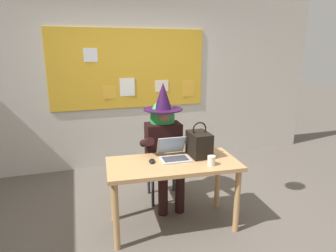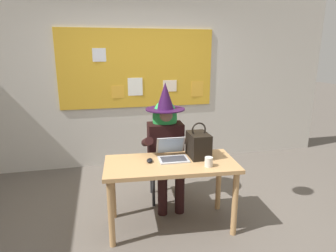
% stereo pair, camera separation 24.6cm
% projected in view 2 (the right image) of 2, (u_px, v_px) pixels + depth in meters
% --- Properties ---
extents(ground_plane, '(24.00, 24.00, 0.00)m').
position_uv_depth(ground_plane, '(163.00, 224.00, 3.17)').
color(ground_plane, '#5B544C').
extents(wall_back_bulletin, '(6.54, 2.12, 2.95)m').
position_uv_depth(wall_back_bulletin, '(138.00, 73.00, 4.58)').
color(wall_back_bulletin, beige).
rests_on(wall_back_bulletin, ground).
extents(desk_main, '(1.38, 0.73, 0.73)m').
position_uv_depth(desk_main, '(171.00, 172.00, 2.99)').
color(desk_main, tan).
rests_on(desk_main, ground).
extents(chair_at_desk, '(0.46, 0.46, 0.91)m').
position_uv_depth(chair_at_desk, '(165.00, 158.00, 3.67)').
color(chair_at_desk, '#4C1E19').
rests_on(chair_at_desk, ground).
extents(person_costumed, '(0.61, 0.71, 1.47)m').
position_uv_depth(person_costumed, '(166.00, 139.00, 3.48)').
color(person_costumed, black).
rests_on(person_costumed, ground).
extents(laptop, '(0.32, 0.33, 0.21)m').
position_uv_depth(laptop, '(172.00, 154.00, 3.07)').
color(laptop, '#B7B7BC').
rests_on(laptop, desk_main).
extents(computer_mouse, '(0.09, 0.12, 0.03)m').
position_uv_depth(computer_mouse, '(150.00, 160.00, 2.97)').
color(computer_mouse, black).
rests_on(computer_mouse, desk_main).
extents(handbag, '(0.20, 0.30, 0.38)m').
position_uv_depth(handbag, '(198.00, 145.00, 3.09)').
color(handbag, black).
rests_on(handbag, desk_main).
extents(coffee_mug, '(0.08, 0.08, 0.09)m').
position_uv_depth(coffee_mug, '(209.00, 162.00, 2.85)').
color(coffee_mug, silver).
rests_on(coffee_mug, desk_main).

